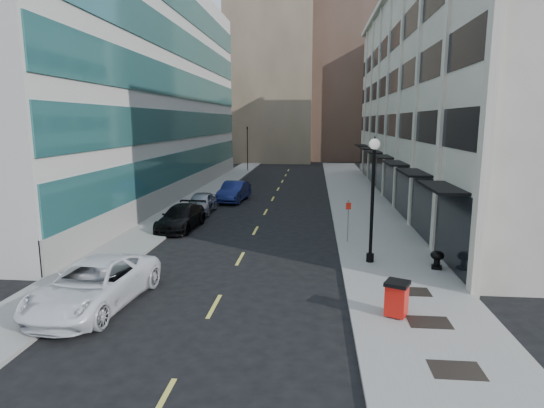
% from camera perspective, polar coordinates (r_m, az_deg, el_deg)
% --- Properties ---
extents(ground, '(160.00, 160.00, 0.00)m').
position_cam_1_polar(ground, '(15.79, -8.90, -15.39)').
color(ground, black).
rests_on(ground, ground).
extents(sidewalk_right, '(5.00, 80.00, 0.15)m').
position_cam_1_polar(sidewalk_right, '(34.64, 11.62, -1.09)').
color(sidewalk_right, gray).
rests_on(sidewalk_right, ground).
extents(sidewalk_left, '(3.00, 80.00, 0.15)m').
position_cam_1_polar(sidewalk_left, '(35.89, -11.18, -0.68)').
color(sidewalk_left, gray).
rests_on(sidewalk_left, ground).
extents(building_right, '(15.30, 46.50, 18.25)m').
position_cam_1_polar(building_right, '(42.92, 23.96, 12.39)').
color(building_right, beige).
rests_on(building_right, ground).
extents(building_left, '(16.14, 46.00, 20.00)m').
position_cam_1_polar(building_left, '(45.34, -20.90, 13.70)').
color(building_left, beige).
rests_on(building_left, ground).
extents(skyline_tan_near, '(14.00, 18.00, 28.00)m').
position_cam_1_polar(skyline_tan_near, '(82.43, 0.00, 15.35)').
color(skyline_tan_near, '#917A5F').
rests_on(skyline_tan_near, ground).
extents(skyline_brown, '(12.00, 16.00, 34.00)m').
position_cam_1_polar(skyline_brown, '(86.47, 8.57, 17.00)').
color(skyline_brown, brown).
rests_on(skyline_brown, ground).
extents(skyline_tan_far, '(12.00, 14.00, 22.00)m').
position_cam_1_polar(skyline_tan_far, '(93.54, -5.68, 12.87)').
color(skyline_tan_far, '#917A5F').
rests_on(skyline_tan_far, ground).
extents(skyline_stone, '(10.00, 14.00, 20.00)m').
position_cam_1_polar(skyline_stone, '(81.10, 15.90, 12.21)').
color(skyline_stone, beige).
rests_on(skyline_stone, ground).
extents(grate_near, '(1.40, 1.00, 0.01)m').
position_cam_1_polar(grate_near, '(14.08, 22.13, -18.73)').
color(grate_near, black).
rests_on(grate_near, sidewalk_right).
extents(grate_mid, '(1.40, 1.00, 0.01)m').
position_cam_1_polar(grate_mid, '(16.67, 19.13, -13.83)').
color(grate_mid, black).
rests_on(grate_mid, sidewalk_right).
extents(grate_far, '(1.40, 1.00, 0.01)m').
position_cam_1_polar(grate_far, '(19.19, 17.15, -10.46)').
color(grate_far, black).
rests_on(grate_far, sidewalk_right).
extents(road_centerline, '(0.15, 68.20, 0.01)m').
position_cam_1_polar(road_centerline, '(31.72, -1.39, -2.06)').
color(road_centerline, '#D8CC4C').
rests_on(road_centerline, ground).
extents(traffic_signal, '(0.66, 0.66, 6.98)m').
position_cam_1_polar(traffic_signal, '(62.44, -3.12, 9.33)').
color(traffic_signal, black).
rests_on(traffic_signal, ground).
extents(car_white_van, '(3.42, 6.41, 1.71)m').
position_cam_1_polar(car_white_van, '(18.32, -21.44, -9.40)').
color(car_white_van, white).
rests_on(car_white_van, ground).
extents(car_black_pickup, '(2.43, 5.33, 1.51)m').
position_cam_1_polar(car_black_pickup, '(29.65, -11.34, -1.66)').
color(car_black_pickup, black).
rests_on(car_black_pickup, ground).
extents(car_silver_sedan, '(1.94, 4.58, 1.55)m').
position_cam_1_polar(car_silver_sedan, '(34.59, -8.89, 0.15)').
color(car_silver_sedan, '#999BA1').
rests_on(car_silver_sedan, ground).
extents(car_blue_sedan, '(2.33, 5.33, 1.70)m').
position_cam_1_polar(car_blue_sedan, '(39.26, -4.77, 1.57)').
color(car_blue_sedan, navy).
rests_on(car_blue_sedan, ground).
extents(trash_bin, '(1.02, 1.02, 1.25)m').
position_cam_1_polar(trash_bin, '(16.59, 15.37, -11.24)').
color(trash_bin, red).
rests_on(trash_bin, sidewalk_right).
extents(lamppost, '(0.50, 0.50, 6.03)m').
position_cam_1_polar(lamppost, '(21.79, 12.54, 1.83)').
color(lamppost, black).
rests_on(lamppost, sidewalk_right).
extents(sign_post, '(0.28, 0.06, 2.39)m').
position_cam_1_polar(sign_post, '(25.60, 9.55, -1.35)').
color(sign_post, slate).
rests_on(sign_post, sidewalk_right).
extents(urn_planter, '(0.61, 0.61, 0.84)m').
position_cam_1_polar(urn_planter, '(22.26, 20.01, -6.36)').
color(urn_planter, black).
rests_on(urn_planter, sidewalk_right).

